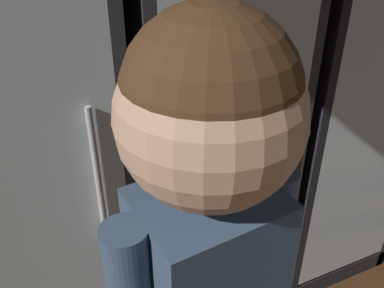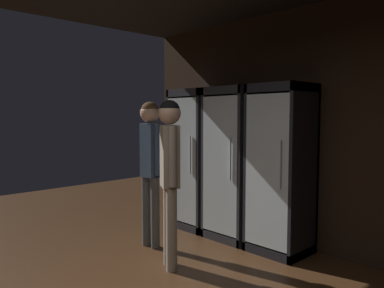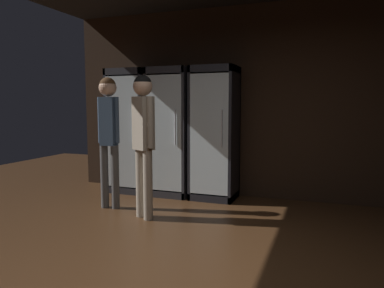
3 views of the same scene
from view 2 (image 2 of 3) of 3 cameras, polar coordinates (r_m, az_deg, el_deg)
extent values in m
cube|color=black|center=(4.36, 22.13, 1.92)|extent=(6.00, 0.06, 2.80)
cube|color=#2B2B30|center=(5.44, 2.62, -2.04)|extent=(0.63, 0.04, 1.91)
cube|color=#2B2B30|center=(5.47, -1.49, -2.00)|extent=(0.04, 0.56, 1.91)
cube|color=#2B2B30|center=(5.05, 3.01, -2.53)|extent=(0.04, 0.56, 1.91)
cube|color=#2B2B30|center=(5.23, 0.68, 7.64)|extent=(0.63, 0.56, 0.10)
cube|color=#2B2B30|center=(5.44, 0.66, -11.77)|extent=(0.63, 0.56, 0.10)
cube|color=white|center=(5.42, 2.40, -2.06)|extent=(0.55, 0.02, 1.67)
cube|color=silver|center=(5.07, -1.51, -2.50)|extent=(0.55, 0.02, 1.67)
cylinder|color=#B2B2B7|center=(4.91, -0.25, -1.61)|extent=(0.02, 0.02, 0.50)
cube|color=silver|center=(5.42, 0.66, -11.06)|extent=(0.53, 0.48, 0.02)
cylinder|color=#9EAD99|center=(5.48, -0.34, -9.82)|extent=(0.08, 0.08, 0.18)
cylinder|color=#9EAD99|center=(5.45, -0.34, -8.51)|extent=(0.02, 0.02, 0.08)
cylinder|color=tan|center=(5.48, -0.34, -9.96)|extent=(0.08, 0.08, 0.06)
cylinder|color=brown|center=(5.30, 1.63, -10.02)|extent=(0.07, 0.07, 0.23)
cylinder|color=brown|center=(5.27, 1.64, -8.45)|extent=(0.02, 0.02, 0.07)
cylinder|color=white|center=(5.30, 1.63, -10.13)|extent=(0.07, 0.07, 0.07)
cube|color=silver|center=(5.30, 0.67, -5.28)|extent=(0.53, 0.48, 0.02)
cylinder|color=#336B38|center=(5.41, -0.90, -3.91)|extent=(0.07, 0.07, 0.20)
cylinder|color=#336B38|center=(5.40, -0.90, -2.51)|extent=(0.02, 0.02, 0.07)
cylinder|color=#B2332D|center=(5.42, -0.90, -4.04)|extent=(0.08, 0.08, 0.06)
cylinder|color=#194723|center=(5.32, 0.19, -4.03)|extent=(0.08, 0.08, 0.21)
cylinder|color=#194723|center=(5.30, 0.19, -2.41)|extent=(0.03, 0.03, 0.10)
cylinder|color=#2D2D33|center=(5.32, 0.19, -4.03)|extent=(0.08, 0.08, 0.07)
cylinder|color=#9EAD99|center=(5.21, 0.83, -4.07)|extent=(0.07, 0.07, 0.23)
cylinder|color=#9EAD99|center=(5.19, 0.83, -2.27)|extent=(0.03, 0.03, 0.10)
cylinder|color=#B2332D|center=(5.22, 0.83, -4.37)|extent=(0.07, 0.07, 0.06)
cylinder|color=brown|center=(5.11, 1.91, -4.24)|extent=(0.08, 0.08, 0.23)
cylinder|color=brown|center=(5.09, 1.91, -2.57)|extent=(0.03, 0.03, 0.07)
cylinder|color=beige|center=(5.11, 1.91, -4.19)|extent=(0.08, 0.08, 0.09)
cube|color=silver|center=(5.23, 0.67, 0.70)|extent=(0.53, 0.48, 0.02)
cylinder|color=#194723|center=(5.34, -0.90, 2.04)|extent=(0.07, 0.07, 0.22)
cylinder|color=#194723|center=(5.34, -0.91, 3.75)|extent=(0.02, 0.02, 0.10)
cylinder|color=white|center=(5.34, -0.90, 2.10)|extent=(0.08, 0.08, 0.06)
cylinder|color=#9EAD99|center=(5.19, 0.38, 2.00)|extent=(0.07, 0.07, 0.22)
cylinder|color=#9EAD99|center=(5.18, 0.38, 3.74)|extent=(0.02, 0.02, 0.09)
cylinder|color=beige|center=(5.19, 0.38, 1.92)|extent=(0.08, 0.08, 0.07)
cylinder|color=#194723|center=(5.11, 2.13, 1.97)|extent=(0.08, 0.08, 0.23)
cylinder|color=#194723|center=(5.11, 2.14, 3.64)|extent=(0.02, 0.02, 0.07)
cylinder|color=#B2332D|center=(5.11, 2.13, 2.02)|extent=(0.08, 0.08, 0.09)
cube|color=#2B2B30|center=(4.99, 8.28, -2.65)|extent=(0.63, 0.04, 1.91)
cube|color=#2B2B30|center=(4.99, 3.77, -2.62)|extent=(0.04, 0.56, 1.91)
cube|color=#2B2B30|center=(4.61, 9.18, -3.25)|extent=(0.04, 0.56, 1.91)
cube|color=#2B2B30|center=(4.77, 6.46, 7.93)|extent=(0.63, 0.56, 0.10)
cube|color=#2B2B30|center=(4.99, 6.28, -13.29)|extent=(0.63, 0.56, 0.10)
cube|color=white|center=(4.97, 8.07, -2.68)|extent=(0.55, 0.02, 1.67)
cube|color=silver|center=(4.59, 4.21, -3.23)|extent=(0.55, 0.02, 1.67)
cylinder|color=#B2B2B7|center=(4.44, 5.80, -2.27)|extent=(0.02, 0.02, 0.50)
cube|color=silver|center=(4.97, 6.29, -12.52)|extent=(0.53, 0.48, 0.02)
cylinder|color=#9EAD99|center=(5.07, 4.50, -10.76)|extent=(0.07, 0.07, 0.22)
cylinder|color=#9EAD99|center=(5.03, 4.51, -9.06)|extent=(0.02, 0.02, 0.08)
cylinder|color=beige|center=(5.07, 4.50, -11.05)|extent=(0.07, 0.07, 0.08)
cylinder|color=#9EAD99|center=(5.00, 5.90, -11.00)|extent=(0.07, 0.07, 0.22)
cylinder|color=#9EAD99|center=(4.97, 5.91, -9.41)|extent=(0.02, 0.02, 0.07)
cylinder|color=#2D2D33|center=(5.01, 5.90, -11.23)|extent=(0.07, 0.07, 0.06)
cylinder|color=#9EAD99|center=(4.89, 6.80, -11.26)|extent=(0.07, 0.07, 0.24)
cylinder|color=#9EAD99|center=(4.85, 6.81, -9.52)|extent=(0.02, 0.02, 0.07)
cylinder|color=#B2332D|center=(4.89, 6.79, -11.59)|extent=(0.07, 0.07, 0.09)
cylinder|color=black|center=(4.84, 8.30, -11.73)|extent=(0.06, 0.06, 0.19)
cylinder|color=black|center=(4.80, 8.32, -10.29)|extent=(0.02, 0.02, 0.06)
cylinder|color=white|center=(4.84, 8.30, -11.93)|extent=(0.07, 0.07, 0.07)
cube|color=silver|center=(4.84, 6.34, -6.24)|extent=(0.53, 0.48, 0.02)
cylinder|color=#9EAD99|center=(4.94, 5.54, -4.77)|extent=(0.06, 0.06, 0.20)
cylinder|color=#9EAD99|center=(4.92, 5.55, -3.26)|extent=(0.02, 0.02, 0.07)
cylinder|color=#B2332D|center=(4.94, 5.54, -5.05)|extent=(0.07, 0.07, 0.07)
cylinder|color=black|center=(4.73, 7.48, -5.08)|extent=(0.07, 0.07, 0.21)
cylinder|color=black|center=(4.70, 7.50, -3.39)|extent=(0.02, 0.02, 0.07)
cylinder|color=beige|center=(4.73, 7.48, -5.08)|extent=(0.07, 0.07, 0.07)
cube|color=silver|center=(4.77, 6.40, 0.31)|extent=(0.53, 0.48, 0.02)
cylinder|color=brown|center=(4.83, 5.11, 1.89)|extent=(0.07, 0.07, 0.24)
cylinder|color=brown|center=(4.82, 5.12, 3.85)|extent=(0.03, 0.03, 0.09)
cylinder|color=beige|center=(4.83, 5.11, 1.75)|extent=(0.08, 0.08, 0.07)
cylinder|color=#194723|center=(4.71, 7.93, 1.71)|extent=(0.06, 0.06, 0.22)
cylinder|color=#194723|center=(4.70, 7.95, 3.62)|extent=(0.02, 0.02, 0.09)
cylinder|color=#B2332D|center=(4.71, 7.93, 1.59)|extent=(0.07, 0.07, 0.08)
cube|color=black|center=(4.61, 14.98, -3.35)|extent=(0.63, 0.04, 1.91)
cube|color=black|center=(4.56, 10.10, -3.35)|extent=(0.04, 0.56, 1.91)
cube|color=black|center=(4.24, 16.55, -4.04)|extent=(0.04, 0.56, 1.91)
cube|color=black|center=(4.36, 13.42, 8.17)|extent=(0.63, 0.56, 0.10)
cube|color=black|center=(4.61, 13.00, -14.91)|extent=(0.63, 0.56, 0.10)
cube|color=white|center=(4.58, 14.78, -3.38)|extent=(0.55, 0.02, 1.67)
cube|color=silver|center=(4.17, 11.18, -4.08)|extent=(0.55, 0.02, 1.67)
cylinder|color=#B2B2B7|center=(4.03, 13.19, -3.03)|extent=(0.02, 0.02, 0.50)
cube|color=silver|center=(4.58, 13.02, -14.08)|extent=(0.53, 0.48, 0.02)
cylinder|color=gray|center=(4.62, 11.53, -12.42)|extent=(0.06, 0.06, 0.21)
cylinder|color=gray|center=(4.58, 11.56, -10.54)|extent=(0.02, 0.02, 0.10)
cylinder|color=beige|center=(4.62, 11.53, -12.64)|extent=(0.06, 0.06, 0.08)
cylinder|color=gray|center=(4.49, 14.54, -12.97)|extent=(0.07, 0.07, 0.21)
cylinder|color=gray|center=(4.45, 14.58, -11.24)|extent=(0.03, 0.03, 0.07)
cylinder|color=#B2332D|center=(4.49, 14.55, -12.85)|extent=(0.07, 0.07, 0.06)
cube|color=silver|center=(4.44, 13.14, -7.29)|extent=(0.53, 0.48, 0.02)
cylinder|color=#336B38|center=(4.45, 11.53, -5.70)|extent=(0.07, 0.07, 0.22)
cylinder|color=#336B38|center=(4.42, 11.56, -3.79)|extent=(0.02, 0.02, 0.08)
cylinder|color=#2D2D33|center=(4.45, 11.52, -6.01)|extent=(0.07, 0.07, 0.07)
cylinder|color=#336B38|center=(4.35, 14.55, -5.90)|extent=(0.07, 0.07, 0.23)
cylinder|color=#336B38|center=(4.33, 14.59, -3.88)|extent=(0.02, 0.02, 0.08)
cylinder|color=tan|center=(4.36, 14.54, -6.27)|extent=(0.07, 0.07, 0.09)
cube|color=silver|center=(4.36, 13.27, -0.15)|extent=(0.53, 0.48, 0.02)
cylinder|color=gray|center=(4.44, 12.06, 1.45)|extent=(0.07, 0.07, 0.22)
cylinder|color=gray|center=(4.44, 12.09, 3.40)|extent=(0.03, 0.03, 0.09)
cylinder|color=#2D2D33|center=(4.44, 12.06, 1.32)|extent=(0.07, 0.07, 0.06)
cylinder|color=brown|center=(4.31, 15.11, 1.34)|extent=(0.07, 0.07, 0.22)
cylinder|color=brown|center=(4.31, 15.15, 3.33)|extent=(0.03, 0.03, 0.08)
cylinder|color=tan|center=(4.32, 15.11, 1.00)|extent=(0.08, 0.08, 0.08)
cylinder|color=#4C4C4C|center=(4.63, -6.91, -9.96)|extent=(0.10, 0.10, 0.84)
cylinder|color=#4C4C4C|center=(4.52, -5.57, -10.31)|extent=(0.10, 0.10, 0.84)
cube|color=#384C66|center=(4.45, -6.33, -0.95)|extent=(0.20, 0.17, 0.63)
cylinder|color=#384C66|center=(4.53, -7.34, -0.66)|extent=(0.06, 0.06, 0.60)
cylinder|color=#384C66|center=(4.36, -5.28, -0.84)|extent=(0.06, 0.06, 0.60)
sphere|color=tan|center=(4.43, -6.38, 4.64)|extent=(0.23, 0.23, 0.23)
sphere|color=#472D19|center=(4.43, -6.38, 5.01)|extent=(0.21, 0.21, 0.21)
cylinder|color=gray|center=(4.04, -3.54, -12.10)|extent=(0.11, 0.11, 0.84)
cylinder|color=gray|center=(3.88, -3.09, -12.79)|extent=(0.11, 0.11, 0.84)
cube|color=gray|center=(3.81, -3.37, -1.86)|extent=(0.30, 0.27, 0.63)
cylinder|color=gray|center=(3.96, -3.76, -1.40)|extent=(0.08, 0.08, 0.60)
cylinder|color=gray|center=(3.66, -2.95, -1.87)|extent=(0.08, 0.08, 0.60)
sphere|color=tan|center=(3.79, -3.40, 4.65)|extent=(0.23, 0.23, 0.23)
sphere|color=black|center=(3.79, -3.40, 5.08)|extent=(0.21, 0.21, 0.21)
camera|label=1|loc=(4.38, -12.04, 7.55)|focal=39.50mm
camera|label=3|loc=(1.65, -101.48, -7.73)|focal=34.21mm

